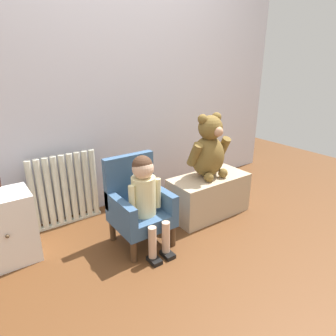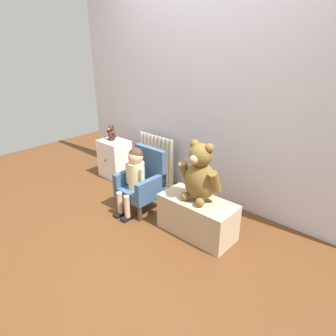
# 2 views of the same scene
# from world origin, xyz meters

# --- Properties ---
(ground_plane) EXTENTS (6.00, 6.00, 0.00)m
(ground_plane) POSITION_xyz_m (0.00, 0.00, 0.00)
(ground_plane) COLOR #5A3419
(back_wall) EXTENTS (3.80, 0.05, 2.40)m
(back_wall) POSITION_xyz_m (0.00, 1.13, 1.20)
(back_wall) COLOR silver
(back_wall) RESTS_ON ground_plane
(radiator) EXTENTS (0.56, 0.05, 0.60)m
(radiator) POSITION_xyz_m (-0.58, 1.01, 0.30)
(radiator) COLOR silver
(radiator) RESTS_ON ground_plane
(small_dresser) EXTENTS (0.37, 0.31, 0.49)m
(small_dresser) POSITION_xyz_m (-1.07, 0.74, 0.24)
(small_dresser) COLOR white
(small_dresser) RESTS_ON ground_plane
(child_armchair) EXTENTS (0.39, 0.39, 0.65)m
(child_armchair) POSITION_xyz_m (-0.23, 0.44, 0.30)
(child_armchair) COLOR #37567A
(child_armchair) RESTS_ON ground_plane
(child_figure) EXTENTS (0.25, 0.35, 0.70)m
(child_figure) POSITION_xyz_m (-0.23, 0.33, 0.45)
(child_figure) COLOR beige
(child_figure) RESTS_ON ground_plane
(low_bench) EXTENTS (0.70, 0.34, 0.35)m
(low_bench) POSITION_xyz_m (0.48, 0.44, 0.18)
(low_bench) COLOR tan
(low_bench) RESTS_ON ground_plane
(large_teddy_bear) EXTENTS (0.39, 0.28, 0.54)m
(large_teddy_bear) POSITION_xyz_m (0.48, 0.46, 0.59)
(large_teddy_bear) COLOR brown
(large_teddy_bear) RESTS_ON low_bench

